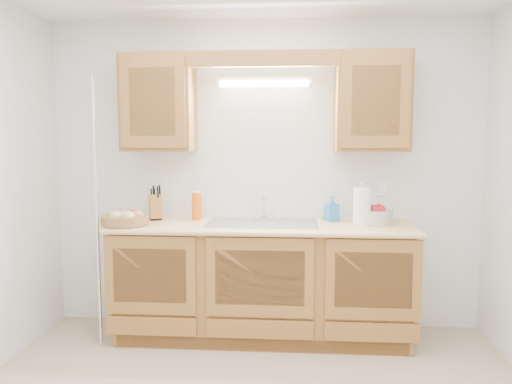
# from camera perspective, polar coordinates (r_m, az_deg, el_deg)

# --- Properties ---
(room) EXTENTS (3.52, 3.50, 2.50)m
(room) POSITION_cam_1_polar(r_m,az_deg,el_deg) (2.61, -0.83, -0.46)
(room) COLOR tan
(room) RESTS_ON ground
(base_cabinets) EXTENTS (2.20, 0.60, 0.86)m
(base_cabinets) POSITION_cam_1_polar(r_m,az_deg,el_deg) (3.95, 0.73, -10.20)
(base_cabinets) COLOR olive
(base_cabinets) RESTS_ON ground
(countertop) EXTENTS (2.30, 0.63, 0.04)m
(countertop) POSITION_cam_1_polar(r_m,az_deg,el_deg) (3.83, 0.72, -3.94)
(countertop) COLOR #E2BE76
(countertop) RESTS_ON base_cabinets
(upper_cabinet_left) EXTENTS (0.55, 0.33, 0.75)m
(upper_cabinet_left) POSITION_cam_1_polar(r_m,az_deg,el_deg) (4.07, -11.06, 9.89)
(upper_cabinet_left) COLOR olive
(upper_cabinet_left) RESTS_ON room
(upper_cabinet_right) EXTENTS (0.55, 0.33, 0.75)m
(upper_cabinet_right) POSITION_cam_1_polar(r_m,az_deg,el_deg) (3.97, 13.10, 9.94)
(upper_cabinet_right) COLOR olive
(upper_cabinet_right) RESTS_ON room
(valance) EXTENTS (2.20, 0.05, 0.12)m
(valance) POSITION_cam_1_polar(r_m,az_deg,el_deg) (3.82, 0.76, 15.00)
(valance) COLOR olive
(valance) RESTS_ON room
(fluorescent_fixture) EXTENTS (0.76, 0.08, 0.08)m
(fluorescent_fixture) POSITION_cam_1_polar(r_m,az_deg,el_deg) (4.03, 0.95, 12.50)
(fluorescent_fixture) COLOR white
(fluorescent_fixture) RESTS_ON room
(sink) EXTENTS (0.84, 0.46, 0.36)m
(sink) POSITION_cam_1_polar(r_m,az_deg,el_deg) (3.86, 0.75, -4.64)
(sink) COLOR #9E9EA3
(sink) RESTS_ON countertop
(wire_shelf_pole) EXTENTS (0.03, 0.03, 2.00)m
(wire_shelf_pole) POSITION_cam_1_polar(r_m,az_deg,el_deg) (3.83, -17.73, -2.41)
(wire_shelf_pole) COLOR silver
(wire_shelf_pole) RESTS_ON ground
(outlet_plate) EXTENTS (0.08, 0.01, 0.12)m
(outlet_plate) POSITION_cam_1_polar(r_m,az_deg,el_deg) (4.16, 14.18, 0.42)
(outlet_plate) COLOR white
(outlet_plate) RESTS_ON room
(fruit_basket) EXTENTS (0.37, 0.37, 0.11)m
(fruit_basket) POSITION_cam_1_polar(r_m,az_deg,el_deg) (3.89, -14.73, -2.95)
(fruit_basket) COLOR #92633B
(fruit_basket) RESTS_ON countertop
(knife_block) EXTENTS (0.15, 0.19, 0.29)m
(knife_block) POSITION_cam_1_polar(r_m,az_deg,el_deg) (4.10, -11.42, -1.66)
(knife_block) COLOR olive
(knife_block) RESTS_ON countertop
(orange_canister) EXTENTS (0.09, 0.09, 0.23)m
(orange_canister) POSITION_cam_1_polar(r_m,az_deg,el_deg) (4.04, -6.80, -1.51)
(orange_canister) COLOR #DB5A0C
(orange_canister) RESTS_ON countertop
(soap_bottle) EXTENTS (0.12, 0.12, 0.20)m
(soap_bottle) POSITION_cam_1_polar(r_m,az_deg,el_deg) (3.98, 8.66, -1.88)
(soap_bottle) COLOR #2473B8
(soap_bottle) RESTS_ON countertop
(sponge) EXTENTS (0.14, 0.12, 0.03)m
(sponge) POSITION_cam_1_polar(r_m,az_deg,el_deg) (4.08, 8.54, -2.95)
(sponge) COLOR #CC333F
(sponge) RESTS_ON countertop
(paper_towel) EXTENTS (0.16, 0.16, 0.33)m
(paper_towel) POSITION_cam_1_polar(r_m,az_deg,el_deg) (3.84, 12.00, -1.66)
(paper_towel) COLOR silver
(paper_towel) RESTS_ON countertop
(apple_bowl) EXTENTS (0.29, 0.29, 0.15)m
(apple_bowl) POSITION_cam_1_polar(r_m,az_deg,el_deg) (3.94, 13.37, -2.57)
(apple_bowl) COLOR silver
(apple_bowl) RESTS_ON countertop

